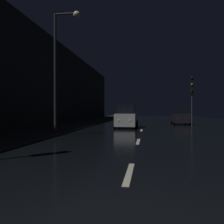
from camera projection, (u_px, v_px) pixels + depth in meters
ground at (143, 124)px, 27.40m from camera, size 27.10×84.00×0.02m
sidewalk_left at (81, 123)px, 28.47m from camera, size 4.40×84.00×0.15m
building_facade_left at (48, 81)px, 25.35m from camera, size 0.80×63.00×9.49m
lane_centerline at (138, 141)px, 12.64m from camera, size 0.16×15.66×0.01m
traffic_light_far_right at (192, 89)px, 24.67m from camera, size 0.37×0.48×5.22m
streetlamp_overhead at (62, 55)px, 14.86m from camera, size 1.70×0.44×7.75m
car_approaching_headlights at (127, 117)px, 22.04m from camera, size 1.97×4.26×2.14m
car_parked_right_far at (180, 116)px, 27.61m from camera, size 1.84×3.99×2.01m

